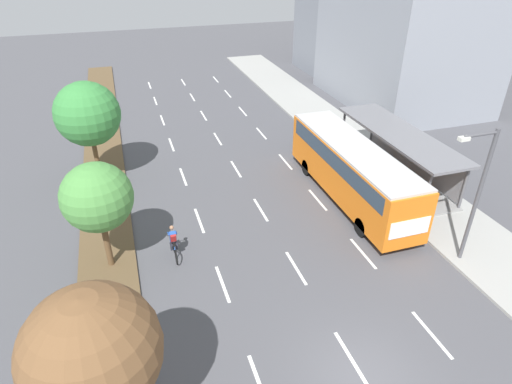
% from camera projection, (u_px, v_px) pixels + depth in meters
% --- Properties ---
extents(ground_plane, '(140.00, 140.00, 0.00)m').
position_uv_depth(ground_plane, '(363.00, 378.00, 14.99)').
color(ground_plane, '#4C4C51').
extents(median_strip, '(2.60, 52.00, 0.12)m').
position_uv_depth(median_strip, '(104.00, 163.00, 29.17)').
color(median_strip, brown).
rests_on(median_strip, ground).
extents(sidewalk_right, '(4.50, 52.00, 0.15)m').
position_uv_depth(sidewalk_right, '(338.00, 132.00, 33.78)').
color(sidewalk_right, '#9E9E99').
rests_on(sidewalk_right, ground).
extents(lane_divider_left, '(0.14, 44.05, 0.01)m').
position_uv_depth(lane_divider_left, '(183.00, 177.00, 27.61)').
color(lane_divider_left, white).
rests_on(lane_divider_left, ground).
extents(lane_divider_center, '(0.14, 44.05, 0.01)m').
position_uv_depth(lane_divider_center, '(236.00, 169.00, 28.53)').
color(lane_divider_center, white).
rests_on(lane_divider_center, ground).
extents(lane_divider_right, '(0.14, 44.05, 0.01)m').
position_uv_depth(lane_divider_right, '(285.00, 162.00, 29.45)').
color(lane_divider_right, white).
rests_on(lane_divider_right, ground).
extents(bus_shelter, '(2.90, 10.29, 2.86)m').
position_uv_depth(bus_shelter, '(400.00, 149.00, 26.80)').
color(bus_shelter, gray).
rests_on(bus_shelter, sidewalk_right).
extents(bus, '(2.54, 11.29, 3.37)m').
position_uv_depth(bus, '(351.00, 167.00, 24.30)').
color(bus, orange).
rests_on(bus, ground).
extents(cyclist, '(0.46, 1.82, 1.71)m').
position_uv_depth(cyclist, '(174.00, 243.00, 20.33)').
color(cyclist, black).
rests_on(cyclist, ground).
extents(median_tree_nearest, '(3.55, 3.55, 5.93)m').
position_uv_depth(median_tree_nearest, '(92.00, 352.00, 10.79)').
color(median_tree_nearest, brown).
rests_on(median_tree_nearest, median_strip).
extents(median_tree_second, '(3.05, 3.05, 5.13)m').
position_uv_depth(median_tree_second, '(97.00, 198.00, 18.25)').
color(median_tree_second, brown).
rests_on(median_tree_second, median_strip).
extents(median_tree_third, '(3.76, 3.76, 6.15)m').
position_uv_depth(median_tree_third, '(87.00, 114.00, 24.98)').
color(median_tree_third, brown).
rests_on(median_tree_third, median_strip).
extents(streetlight, '(1.91, 0.24, 6.50)m').
position_uv_depth(streetlight, '(477.00, 189.00, 18.50)').
color(streetlight, '#4C4C51').
rests_on(streetlight, sidewalk_right).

